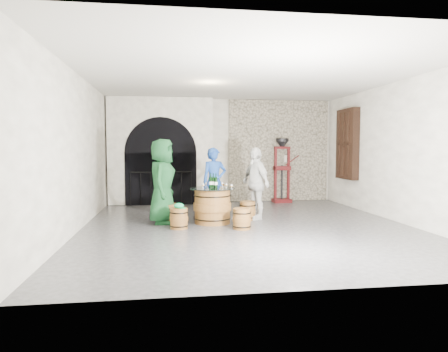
{
  "coord_description": "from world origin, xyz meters",
  "views": [
    {
      "loc": [
        -1.67,
        -8.43,
        1.68
      ],
      "look_at": [
        -0.43,
        0.54,
        1.05
      ],
      "focal_mm": 32.0,
      "sensor_mm": 36.0,
      "label": 1
    }
  ],
  "objects": [
    {
      "name": "tasting_glass_c",
      "position": [
        -0.82,
        0.74,
        0.84
      ],
      "size": [
        0.05,
        0.05,
        0.1
      ],
      "primitive_type": null,
      "color": "#BF8025",
      "rests_on": "barrel_table"
    },
    {
      "name": "tasting_glass_a",
      "position": [
        -0.92,
        0.39,
        0.84
      ],
      "size": [
        0.05,
        0.05,
        0.1
      ],
      "primitive_type": null,
      "color": "#BF8025",
      "rests_on": "barrel_table"
    },
    {
      "name": "person_white",
      "position": [
        0.36,
        0.79,
        0.85
      ],
      "size": [
        0.75,
        1.08,
        1.71
      ],
      "primitive_type": "imported",
      "rotation": [
        0.0,
        0.0,
        -1.21
      ],
      "color": "beige",
      "rests_on": "ground"
    },
    {
      "name": "tasting_glass_d",
      "position": [
        -0.45,
        0.7,
        0.84
      ],
      "size": [
        0.05,
        0.05,
        0.1
      ],
      "primitive_type": null,
      "color": "#BF8025",
      "rests_on": "barrel_table"
    },
    {
      "name": "wine_bottle_right",
      "position": [
        -0.68,
        0.48,
        0.93
      ],
      "size": [
        0.08,
        0.08,
        0.32
      ],
      "color": "black",
      "rests_on": "barrel_table"
    },
    {
      "name": "wall_back",
      "position": [
        0.0,
        4.0,
        1.6
      ],
      "size": [
        8.0,
        0.0,
        8.0
      ],
      "primitive_type": "plane",
      "rotation": [
        1.57,
        0.0,
        0.0
      ],
      "color": "white",
      "rests_on": "ground"
    },
    {
      "name": "tasting_glass_b",
      "position": [
        -0.4,
        0.38,
        0.84
      ],
      "size": [
        0.05,
        0.05,
        0.1
      ],
      "primitive_type": null,
      "color": "#BF8025",
      "rests_on": "barrel_table"
    },
    {
      "name": "side_barrel",
      "position": [
        -0.35,
        2.74,
        0.33
      ],
      "size": [
        0.5,
        0.5,
        0.67
      ],
      "rotation": [
        0.0,
        0.0,
        0.14
      ],
      "color": "brown",
      "rests_on": "ground"
    },
    {
      "name": "arched_opening",
      "position": [
        -1.9,
        3.74,
        1.58
      ],
      "size": [
        3.1,
        0.6,
        3.19
      ],
      "color": "white",
      "rests_on": "ground"
    },
    {
      "name": "person_blue",
      "position": [
        -0.54,
        1.46,
        0.85
      ],
      "size": [
        0.68,
        0.5,
        1.7
      ],
      "primitive_type": "imported",
      "rotation": [
        0.0,
        0.0,
        0.17
      ],
      "color": "navy",
      "rests_on": "ground"
    },
    {
      "name": "barrel_stool_far",
      "position": [
        -0.57,
        1.32,
        0.21
      ],
      "size": [
        0.4,
        0.4,
        0.43
      ],
      "color": "brown",
      "rests_on": "ground"
    },
    {
      "name": "person_green",
      "position": [
        -1.82,
        0.53,
        0.94
      ],
      "size": [
        0.77,
        1.02,
        1.89
      ],
      "primitive_type": "imported",
      "rotation": [
        0.0,
        0.0,
        1.38
      ],
      "color": "#12411E",
      "rests_on": "ground"
    },
    {
      "name": "ceiling",
      "position": [
        0.0,
        0.0,
        3.2
      ],
      "size": [
        8.0,
        8.0,
        0.0
      ],
      "primitive_type": "plane",
      "rotation": [
        3.14,
        0.0,
        0.0
      ],
      "color": "beige",
      "rests_on": "wall_back"
    },
    {
      "name": "shuttered_window",
      "position": [
        3.38,
        2.4,
        1.8
      ],
      "size": [
        0.23,
        1.1,
        2.0
      ],
      "color": "black",
      "rests_on": "wall_right"
    },
    {
      "name": "wall_left",
      "position": [
        -3.5,
        0.0,
        1.6
      ],
      "size": [
        0.0,
        8.0,
        8.0
      ],
      "primitive_type": "plane",
      "rotation": [
        1.57,
        0.0,
        1.57
      ],
      "color": "white",
      "rests_on": "ground"
    },
    {
      "name": "green_cap",
      "position": [
        -1.47,
        -0.12,
        0.48
      ],
      "size": [
        0.25,
        0.21,
        0.12
      ],
      "color": "#0D904C",
      "rests_on": "barrel_stool_near_left"
    },
    {
      "name": "control_box",
      "position": [
        2.05,
        3.86,
        1.35
      ],
      "size": [
        0.18,
        0.1,
        0.22
      ],
      "primitive_type": "cube",
      "color": "silver",
      "rests_on": "wall_back"
    },
    {
      "name": "barrel_stool_near_right",
      "position": [
        -0.18,
        -0.35,
        0.21
      ],
      "size": [
        0.4,
        0.4,
        0.43
      ],
      "color": "brown",
      "rests_on": "ground"
    },
    {
      "name": "wine_bottle_center",
      "position": [
        -0.63,
        0.41,
        0.93
      ],
      "size": [
        0.08,
        0.08,
        0.32
      ],
      "color": "black",
      "rests_on": "barrel_table"
    },
    {
      "name": "tasting_glass_e",
      "position": [
        -0.31,
        0.16,
        0.84
      ],
      "size": [
        0.05,
        0.05,
        0.1
      ],
      "primitive_type": null,
      "color": "#BF8025",
      "rests_on": "barrel_table"
    },
    {
      "name": "barrel_stool_near_left",
      "position": [
        -1.47,
        -0.12,
        0.21
      ],
      "size": [
        0.4,
        0.4,
        0.43
      ],
      "color": "brown",
      "rests_on": "ground"
    },
    {
      "name": "wall_front",
      "position": [
        0.0,
        -4.0,
        1.6
      ],
      "size": [
        8.0,
        0.0,
        8.0
      ],
      "primitive_type": "plane",
      "rotation": [
        -1.57,
        0.0,
        0.0
      ],
      "color": "white",
      "rests_on": "ground"
    },
    {
      "name": "corking_press",
      "position": [
        1.81,
        3.56,
        1.15
      ],
      "size": [
        0.81,
        0.45,
        1.98
      ],
      "rotation": [
        0.0,
        0.0,
        0.02
      ],
      "color": "#4F0D0F",
      "rests_on": "ground"
    },
    {
      "name": "wine_bottle_left",
      "position": [
        -0.74,
        0.49,
        0.93
      ],
      "size": [
        0.08,
        0.08,
        0.32
      ],
      "color": "black",
      "rests_on": "barrel_table"
    },
    {
      "name": "barrel_stool_right",
      "position": [
        0.16,
        0.72,
        0.21
      ],
      "size": [
        0.4,
        0.4,
        0.43
      ],
      "color": "brown",
      "rests_on": "ground"
    },
    {
      "name": "ground",
      "position": [
        0.0,
        0.0,
        0.0
      ],
      "size": [
        8.0,
        8.0,
        0.0
      ],
      "primitive_type": "plane",
      "color": "#2E2E31",
      "rests_on": "ground"
    },
    {
      "name": "wall_right",
      "position": [
        3.5,
        0.0,
        1.6
      ],
      "size": [
        0.0,
        8.0,
        8.0
      ],
      "primitive_type": "plane",
      "rotation": [
        1.57,
        0.0,
        -1.57
      ],
      "color": "white",
      "rests_on": "ground"
    },
    {
      "name": "tasting_glass_f",
      "position": [
        -0.92,
        0.42,
        0.84
      ],
      "size": [
        0.05,
        0.05,
        0.1
      ],
      "primitive_type": null,
      "color": "#BF8025",
      "rests_on": "barrel_table"
    },
    {
      "name": "barrel_stool_left",
      "position": [
        -1.63,
        0.51,
        0.21
      ],
      "size": [
        0.4,
        0.4,
        0.43
      ],
      "color": "brown",
      "rests_on": "ground"
    },
    {
      "name": "stone_facing_panel",
      "position": [
        1.8,
        3.94,
        1.6
      ],
      "size": [
        3.2,
        0.12,
        3.18
      ],
      "primitive_type": "cube",
      "color": "#B0A48C",
      "rests_on": "ground"
    },
    {
      "name": "barrel_table",
      "position": [
        -0.71,
        0.41,
        0.39
      ],
      "size": [
        1.03,
        1.03,
        0.79
      ],
      "color": "brown",
      "rests_on": "ground"
    }
  ]
}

